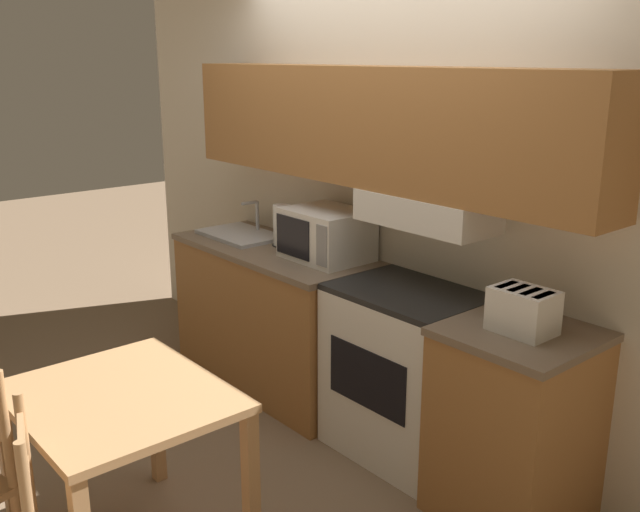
{
  "coord_description": "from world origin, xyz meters",
  "views": [
    {
      "loc": [
        2.72,
        -2.81,
        2.05
      ],
      "look_at": [
        0.05,
        -0.55,
        1.06
      ],
      "focal_mm": 40.0,
      "sensor_mm": 36.0,
      "label": 1
    }
  ],
  "objects_px": {
    "paper_towel_roll": "(282,225)",
    "dining_table": "(122,419)",
    "microwave": "(326,234)",
    "toaster": "(523,311)",
    "stove_range": "(405,373)",
    "sink_basin": "(241,234)"
  },
  "relations": [
    {
      "from": "paper_towel_roll",
      "to": "dining_table",
      "type": "relative_size",
      "value": 0.29
    },
    {
      "from": "microwave",
      "to": "toaster",
      "type": "distance_m",
      "value": 1.4
    },
    {
      "from": "microwave",
      "to": "paper_towel_roll",
      "type": "bearing_deg",
      "value": -178.06
    },
    {
      "from": "stove_range",
      "to": "microwave",
      "type": "bearing_deg",
      "value": 174.77
    },
    {
      "from": "microwave",
      "to": "toaster",
      "type": "relative_size",
      "value": 1.74
    },
    {
      "from": "microwave",
      "to": "sink_basin",
      "type": "xyz_separation_m",
      "value": [
        -0.76,
        -0.08,
        -0.13
      ]
    },
    {
      "from": "sink_basin",
      "to": "paper_towel_roll",
      "type": "distance_m",
      "value": 0.38
    },
    {
      "from": "toaster",
      "to": "paper_towel_roll",
      "type": "distance_m",
      "value": 1.8
    },
    {
      "from": "toaster",
      "to": "dining_table",
      "type": "height_order",
      "value": "toaster"
    },
    {
      "from": "toaster",
      "to": "stove_range",
      "type": "bearing_deg",
      "value": 176.72
    },
    {
      "from": "toaster",
      "to": "dining_table",
      "type": "distance_m",
      "value": 1.73
    },
    {
      "from": "stove_range",
      "to": "paper_towel_roll",
      "type": "distance_m",
      "value": 1.25
    },
    {
      "from": "dining_table",
      "to": "microwave",
      "type": "bearing_deg",
      "value": 108.21
    },
    {
      "from": "microwave",
      "to": "dining_table",
      "type": "distance_m",
      "value": 1.67
    },
    {
      "from": "sink_basin",
      "to": "dining_table",
      "type": "height_order",
      "value": "sink_basin"
    },
    {
      "from": "sink_basin",
      "to": "paper_towel_roll",
      "type": "height_order",
      "value": "paper_towel_roll"
    },
    {
      "from": "stove_range",
      "to": "sink_basin",
      "type": "distance_m",
      "value": 1.54
    },
    {
      "from": "stove_range",
      "to": "dining_table",
      "type": "xyz_separation_m",
      "value": [
        -0.2,
        -1.47,
        0.17
      ]
    },
    {
      "from": "sink_basin",
      "to": "dining_table",
      "type": "relative_size",
      "value": 0.62
    },
    {
      "from": "stove_range",
      "to": "microwave",
      "type": "height_order",
      "value": "microwave"
    },
    {
      "from": "toaster",
      "to": "paper_towel_roll",
      "type": "bearing_deg",
      "value": 177.12
    },
    {
      "from": "stove_range",
      "to": "dining_table",
      "type": "relative_size",
      "value": 1.02
    }
  ]
}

